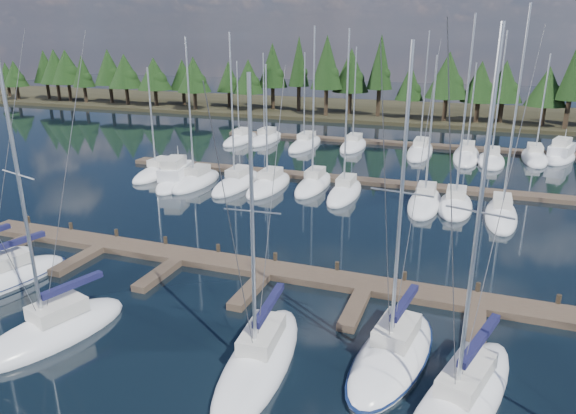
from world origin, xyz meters
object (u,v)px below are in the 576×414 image
at_px(front_sailboat_5, 460,403).
at_px(main_dock, 265,274).
at_px(motor_yacht_left, 177,179).
at_px(front_sailboat_4, 393,355).
at_px(front_sailboat_3, 259,360).
at_px(front_sailboat_2, 54,331).
at_px(motor_yacht_right, 561,156).

bearing_deg(front_sailboat_5, main_dock, 144.78).
distance_m(front_sailboat_5, motor_yacht_left, 36.77).
distance_m(front_sailboat_4, front_sailboat_5, 3.75).
bearing_deg(front_sailboat_5, front_sailboat_3, -179.11).
relative_size(front_sailboat_2, motor_yacht_right, 1.67).
height_order(main_dock, motor_yacht_left, motor_yacht_left).
bearing_deg(front_sailboat_4, front_sailboat_2, -166.84).
bearing_deg(front_sailboat_2, front_sailboat_5, 4.15).
height_order(front_sailboat_2, motor_yacht_left, front_sailboat_2).
relative_size(front_sailboat_4, front_sailboat_5, 0.96).
relative_size(main_dock, front_sailboat_3, 3.29).
relative_size(front_sailboat_3, front_sailboat_5, 0.89).
xyz_separation_m(main_dock, motor_yacht_right, (20.75, 40.59, 0.27)).
height_order(main_dock, front_sailboat_3, front_sailboat_3).
bearing_deg(motor_yacht_left, front_sailboat_2, -70.66).
height_order(front_sailboat_3, motor_yacht_right, front_sailboat_3).
relative_size(front_sailboat_3, motor_yacht_right, 1.50).
bearing_deg(front_sailboat_3, main_dock, 110.70).
bearing_deg(motor_yacht_left, front_sailboat_5, -41.36).
relative_size(main_dock, front_sailboat_4, 3.04).
distance_m(front_sailboat_2, front_sailboat_4, 16.07).
bearing_deg(front_sailboat_4, main_dock, 145.80).
distance_m(front_sailboat_2, front_sailboat_5, 18.65).
bearing_deg(main_dock, motor_yacht_left, 134.88).
height_order(front_sailboat_4, motor_yacht_right, front_sailboat_4).
height_order(front_sailboat_5, motor_yacht_left, front_sailboat_5).
xyz_separation_m(main_dock, front_sailboat_5, (11.48, -8.10, 0.09)).
bearing_deg(front_sailboat_5, motor_yacht_right, 79.22).
relative_size(motor_yacht_left, motor_yacht_right, 1.02).
bearing_deg(front_sailboat_2, motor_yacht_right, 60.89).
xyz_separation_m(front_sailboat_4, front_sailboat_5, (2.95, -2.31, 0.01)).
xyz_separation_m(main_dock, motor_yacht_left, (-16.12, 16.19, 0.28)).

